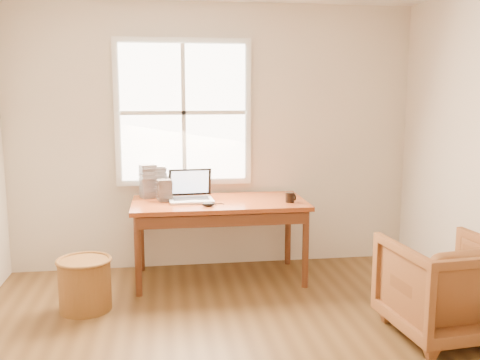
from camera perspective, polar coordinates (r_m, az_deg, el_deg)
The scene contains 11 objects.
room_shell at distance 3.26m, azimuth 0.36°, elevation 1.81°, with size 4.04×4.54×2.64m.
desk at distance 4.96m, azimuth -2.23°, elevation -2.47°, with size 1.60×0.80×0.04m, color brown.
armchair at distance 4.19m, azimuth 21.03°, elevation -10.59°, with size 0.77×0.79×0.72m, color brown.
wicker_stool at distance 4.57m, azimuth -16.21°, elevation -10.71°, with size 0.41×0.41×0.41m, color brown.
laptop at distance 4.92m, azimuth -5.25°, elevation -0.69°, with size 0.38×0.40×0.28m, color #B4B7BC, non-canonical shape.
mouse at distance 4.72m, azimuth -3.40°, elevation -2.61°, with size 0.11×0.07×0.04m, color black.
coffee_mug at distance 4.91m, azimuth 5.35°, elevation -1.86°, with size 0.08×0.08×0.09m, color black.
cd_stack_a at distance 5.18m, azimuth -8.68°, elevation -0.16°, with size 0.15×0.13×0.30m, color #B8BCC4.
cd_stack_b at distance 4.98m, azimuth -8.04°, elevation -1.13°, with size 0.13×0.11×0.20m, color #28292E.
cd_stack_c at distance 5.15m, azimuth -9.75°, elevation -0.10°, with size 0.14×0.13×0.32m, color #A3A3B1.
cd_stack_d at distance 5.27m, azimuth -7.38°, elevation -0.51°, with size 0.16×0.14×0.20m, color silver.
Camera 1 is at (-0.51, -3.03, 1.75)m, focal length 40.00 mm.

